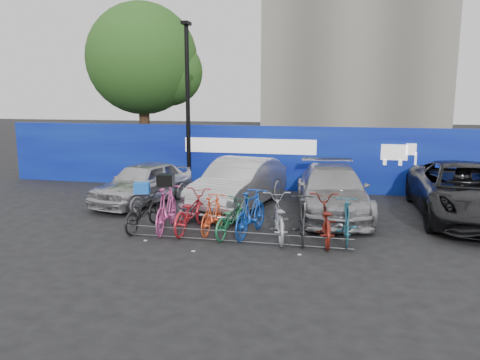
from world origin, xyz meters
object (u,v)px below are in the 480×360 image
(bike_2, at_px, (191,211))
(bike_6, at_px, (278,217))
(car_1, at_px, (239,184))
(bike_1, at_px, (166,208))
(car_0, at_px, (143,183))
(car_3, at_px, (466,192))
(bike_4, at_px, (231,218))
(lamppost, at_px, (188,102))
(tree, at_px, (147,62))
(bike_7, at_px, (302,219))
(bike_rack, at_px, (235,237))
(bike_9, at_px, (346,221))
(bike_0, at_px, (143,211))
(bike_3, at_px, (213,214))
(bike_8, at_px, (325,220))
(bike_5, at_px, (251,213))
(car_2, at_px, (332,191))

(bike_2, xyz_separation_m, bike_6, (2.33, -0.13, 0.01))
(car_1, bearing_deg, bike_1, -102.88)
(car_0, xyz_separation_m, bike_6, (4.87, -2.83, -0.15))
(car_3, distance_m, bike_4, 6.90)
(lamppost, distance_m, bike_1, 6.12)
(tree, bearing_deg, bike_2, -61.40)
(car_3, height_order, bike_7, car_3)
(bike_rack, bearing_deg, bike_1, 162.63)
(bike_9, bearing_deg, bike_4, -0.24)
(tree, xyz_separation_m, bike_2, (5.40, -9.91, -4.54))
(car_0, bearing_deg, tree, 126.19)
(tree, height_order, bike_6, tree)
(bike_0, bearing_deg, bike_1, -176.14)
(lamppost, relative_size, bike_9, 3.42)
(car_1, xyz_separation_m, car_3, (6.64, 0.07, 0.03))
(car_1, bearing_deg, bike_7, -42.15)
(lamppost, xyz_separation_m, bike_rack, (3.20, -6.00, -3.11))
(bike_3, distance_m, bike_4, 0.53)
(lamppost, relative_size, bike_2, 3.02)
(bike_7, bearing_deg, bike_8, 180.00)
(car_1, height_order, bike_5, car_1)
(bike_1, distance_m, bike_2, 0.64)
(bike_2, bearing_deg, bike_5, -176.60)
(bike_9, bearing_deg, car_2, -83.30)
(car_3, height_order, bike_1, car_3)
(car_0, distance_m, bike_1, 3.42)
(bike_rack, bearing_deg, car_3, 31.39)
(car_3, bearing_deg, bike_6, -149.38)
(car_3, bearing_deg, tree, 150.62)
(car_3, bearing_deg, bike_rack, -149.03)
(bike_1, bearing_deg, bike_4, 172.01)
(car_3, bearing_deg, car_0, -179.46)
(car_2, distance_m, bike_3, 3.98)
(car_2, relative_size, bike_3, 2.94)
(car_2, height_order, bike_5, car_2)
(bike_rack, distance_m, bike_0, 2.76)
(car_0, relative_size, car_2, 0.82)
(bike_4, xyz_separation_m, bike_8, (2.34, 0.03, 0.09))
(car_1, height_order, bike_1, car_1)
(tree, xyz_separation_m, bike_rack, (6.77, -10.66, -4.91))
(bike_6, distance_m, bike_8, 1.14)
(car_3, bearing_deg, bike_3, -156.91)
(bike_0, bearing_deg, car_2, -146.16)
(car_3, height_order, bike_5, car_3)
(car_1, height_order, bike_7, car_1)
(lamppost, distance_m, bike_2, 6.20)
(tree, relative_size, bike_2, 3.86)
(bike_2, relative_size, bike_5, 1.03)
(bike_5, bearing_deg, bike_2, 8.32)
(car_0, bearing_deg, bike_3, -26.53)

